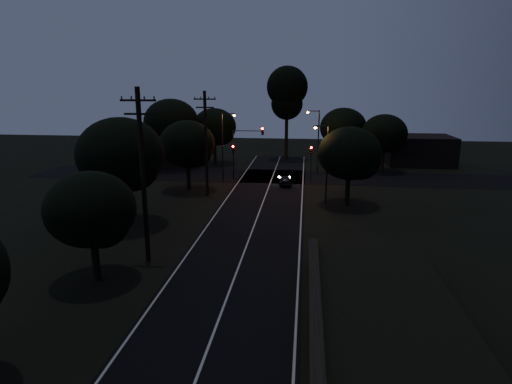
# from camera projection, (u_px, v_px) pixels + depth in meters

# --- Properties ---
(road_surface) EXTENTS (60.00, 70.00, 0.03)m
(road_surface) POSITION_uv_depth(u_px,v_px,m) (264.00, 199.00, 42.66)
(road_surface) COLOR black
(road_surface) RESTS_ON ground
(utility_pole_mid) EXTENTS (2.20, 0.30, 11.00)m
(utility_pole_mid) POSITION_uv_depth(u_px,v_px,m) (143.00, 174.00, 26.41)
(utility_pole_mid) COLOR black
(utility_pole_mid) RESTS_ON ground
(utility_pole_far) EXTENTS (2.20, 0.30, 10.50)m
(utility_pole_far) POSITION_uv_depth(u_px,v_px,m) (206.00, 142.00, 42.84)
(utility_pole_far) COLOR black
(utility_pole_far) RESTS_ON ground
(tree_left_b) EXTENTS (5.07, 5.07, 6.44)m
(tree_left_b) POSITION_uv_depth(u_px,v_px,m) (93.00, 212.00, 24.01)
(tree_left_b) COLOR black
(tree_left_b) RESTS_ON ground
(tree_left_c) EXTENTS (6.86, 6.86, 8.67)m
(tree_left_c) POSITION_uv_depth(u_px,v_px,m) (123.00, 157.00, 33.53)
(tree_left_c) COLOR black
(tree_left_c) RESTS_ON ground
(tree_left_d) EXTENTS (5.88, 5.88, 7.47)m
(tree_left_d) POSITION_uv_depth(u_px,v_px,m) (189.00, 145.00, 45.07)
(tree_left_d) COLOR black
(tree_left_d) RESTS_ON ground
(tree_far_nw) EXTENTS (6.21, 6.21, 7.86)m
(tree_far_nw) POSITION_uv_depth(u_px,v_px,m) (216.00, 128.00, 60.46)
(tree_far_nw) COLOR black
(tree_far_nw) RESTS_ON ground
(tree_far_w) EXTENTS (7.27, 7.27, 9.28)m
(tree_far_w) POSITION_uv_depth(u_px,v_px,m) (173.00, 123.00, 56.92)
(tree_far_w) COLOR black
(tree_far_w) RESTS_ON ground
(tree_far_ne) EXTENTS (6.35, 6.35, 8.03)m
(tree_far_ne) POSITION_uv_depth(u_px,v_px,m) (345.00, 129.00, 58.40)
(tree_far_ne) COLOR black
(tree_far_ne) RESTS_ON ground
(tree_far_e) EXTENTS (5.84, 5.84, 7.40)m
(tree_far_e) POSITION_uv_depth(u_px,v_px,m) (386.00, 135.00, 55.06)
(tree_far_e) COLOR black
(tree_far_e) RESTS_ON ground
(tree_right_a) EXTENTS (5.81, 5.81, 7.39)m
(tree_right_a) POSITION_uv_depth(u_px,v_px,m) (352.00, 155.00, 39.37)
(tree_right_a) COLOR black
(tree_right_a) RESTS_ON ground
(tall_pine) EXTENTS (6.05, 6.05, 13.76)m
(tall_pine) POSITION_uv_depth(u_px,v_px,m) (287.00, 92.00, 63.11)
(tall_pine) COLOR black
(tall_pine) RESTS_ON ground
(building_left) EXTENTS (10.00, 8.00, 4.40)m
(building_left) POSITION_uv_depth(u_px,v_px,m) (146.00, 145.00, 64.48)
(building_left) COLOR black
(building_left) RESTS_ON ground
(building_right) EXTENTS (9.00, 7.00, 4.00)m
(building_right) POSITION_uv_depth(u_px,v_px,m) (419.00, 150.00, 60.98)
(building_right) COLOR black
(building_right) RESTS_ON ground
(signal_left) EXTENTS (0.28, 0.35, 4.10)m
(signal_left) POSITION_uv_depth(u_px,v_px,m) (233.00, 156.00, 51.02)
(signal_left) COLOR black
(signal_left) RESTS_ON ground
(signal_right) EXTENTS (0.28, 0.35, 4.10)m
(signal_right) POSITION_uv_depth(u_px,v_px,m) (311.00, 157.00, 49.99)
(signal_right) COLOR black
(signal_right) RESTS_ON ground
(signal_mast) EXTENTS (3.70, 0.35, 6.25)m
(signal_mast) POSITION_uv_depth(u_px,v_px,m) (247.00, 143.00, 50.47)
(signal_mast) COLOR black
(signal_mast) RESTS_ON ground
(streetlight_a) EXTENTS (1.66, 0.26, 8.00)m
(streetlight_a) POSITION_uv_depth(u_px,v_px,m) (224.00, 143.00, 48.75)
(streetlight_a) COLOR black
(streetlight_a) RESTS_ON ground
(streetlight_b) EXTENTS (1.66, 0.26, 8.00)m
(streetlight_b) POSITION_uv_depth(u_px,v_px,m) (317.00, 138.00, 53.33)
(streetlight_b) COLOR black
(streetlight_b) RESTS_ON ground
(streetlight_c) EXTENTS (1.46, 0.26, 7.50)m
(streetlight_c) POSITION_uv_depth(u_px,v_px,m) (325.00, 159.00, 39.86)
(streetlight_c) COLOR black
(streetlight_c) RESTS_ON ground
(car) EXTENTS (1.70, 3.47, 1.14)m
(car) POSITION_uv_depth(u_px,v_px,m) (285.00, 180.00, 48.33)
(car) COLOR black
(car) RESTS_ON ground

